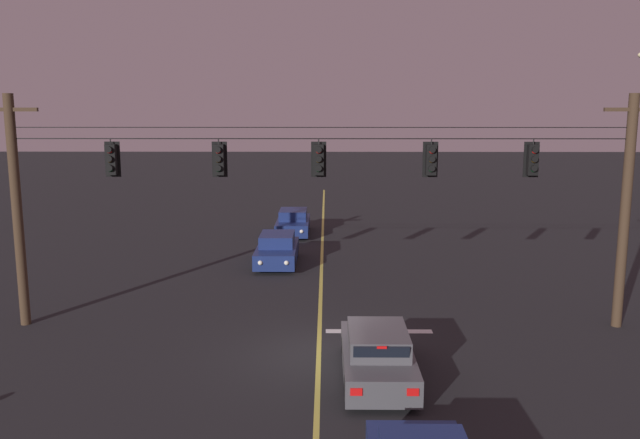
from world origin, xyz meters
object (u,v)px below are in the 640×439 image
traffic_light_rightmost (533,160)px  traffic_light_right_inner (431,160)px  traffic_light_leftmost (111,159)px  car_oncoming_trailing (293,223)px  car_oncoming_lead (277,250)px  traffic_light_centre (319,160)px  car_waiting_near_lane (377,355)px  traffic_light_left_inner (219,160)px

traffic_light_rightmost → traffic_light_right_inner: bearing=180.0°
traffic_light_leftmost → car_oncoming_trailing: 17.11m
car_oncoming_lead → car_oncoming_trailing: size_ratio=1.00×
traffic_light_right_inner → traffic_light_leftmost: bearing=180.0°
traffic_light_rightmost → car_oncoming_lead: (-8.72, 8.54, -4.79)m
traffic_light_leftmost → traffic_light_centre: (6.55, 0.00, 0.00)m
car_waiting_near_lane → car_oncoming_lead: (-3.59, 12.80, -0.00)m
traffic_light_left_inner → car_oncoming_trailing: traffic_light_left_inner is taller
car_waiting_near_lane → traffic_light_centre: bearing=110.4°
traffic_light_leftmost → traffic_light_left_inner: bearing=0.0°
traffic_light_leftmost → traffic_light_left_inner: 3.41m
traffic_light_left_inner → traffic_light_right_inner: (6.68, 0.00, 0.00)m
traffic_light_leftmost → car_oncoming_lead: traffic_light_leftmost is taller
traffic_light_right_inner → car_oncoming_trailing: traffic_light_right_inner is taller
car_oncoming_lead → traffic_light_leftmost: bearing=-118.0°
traffic_light_right_inner → car_oncoming_trailing: 17.18m
traffic_light_left_inner → car_waiting_near_lane: 7.97m
car_waiting_near_lane → car_oncoming_trailing: (-3.23, 19.93, -0.00)m
traffic_light_left_inner → car_waiting_near_lane: traffic_light_left_inner is taller
traffic_light_left_inner → traffic_light_leftmost: bearing=180.0°
traffic_light_leftmost → car_oncoming_trailing: traffic_light_leftmost is taller
traffic_light_centre → car_waiting_near_lane: 6.60m
traffic_light_leftmost → traffic_light_right_inner: 10.08m
car_waiting_near_lane → car_oncoming_trailing: 20.19m
traffic_light_centre → car_oncoming_lead: size_ratio=0.28×
car_waiting_near_lane → car_oncoming_lead: same height
traffic_light_leftmost → car_oncoming_trailing: size_ratio=0.28×
traffic_light_right_inner → traffic_light_rightmost: (3.18, 0.00, 0.00)m
traffic_light_left_inner → car_oncoming_trailing: bearing=84.5°
traffic_light_left_inner → traffic_light_rightmost: 9.86m
traffic_light_leftmost → car_oncoming_trailing: bearing=72.6°
traffic_light_leftmost → traffic_light_rightmost: 13.27m
traffic_light_right_inner → car_oncoming_trailing: bearing=108.3°
traffic_light_left_inner → traffic_light_centre: (3.14, 0.00, 0.00)m
traffic_light_centre → car_oncoming_trailing: (-1.64, 15.67, -4.79)m
car_waiting_near_lane → car_oncoming_trailing: same height
traffic_light_leftmost → traffic_light_left_inner: size_ratio=1.00×
traffic_light_centre → traffic_light_rightmost: 6.72m
traffic_light_left_inner → car_oncoming_lead: bearing=82.4°
car_oncoming_trailing → traffic_light_right_inner: bearing=-71.7°
car_waiting_near_lane → car_oncoming_lead: 13.30m
car_oncoming_lead → car_oncoming_trailing: same height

